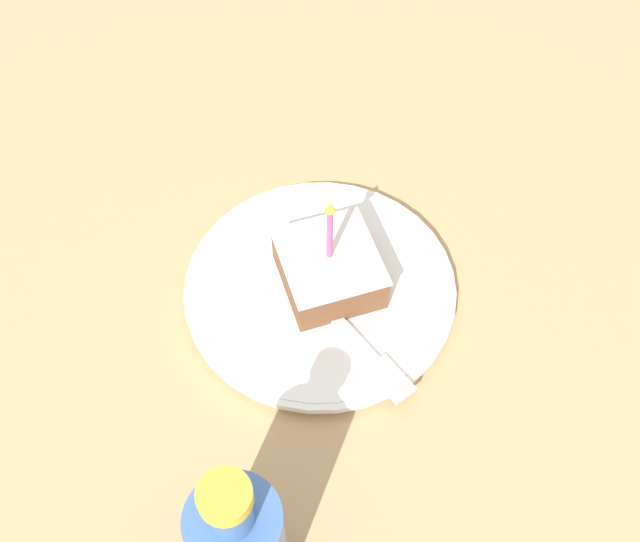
# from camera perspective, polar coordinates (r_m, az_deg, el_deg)

# --- Properties ---
(ground_plane) EXTENTS (2.40, 2.40, 0.04)m
(ground_plane) POSITION_cam_1_polar(r_m,az_deg,el_deg) (0.78, 0.01, -0.79)
(ground_plane) COLOR tan
(ground_plane) RESTS_ON ground
(plate) EXTENTS (0.27, 0.27, 0.02)m
(plate) POSITION_cam_1_polar(r_m,az_deg,el_deg) (0.74, -0.00, -1.33)
(plate) COLOR white
(plate) RESTS_ON ground_plane
(cake_slice) EXTENTS (0.09, 0.10, 0.12)m
(cake_slice) POSITION_cam_1_polar(r_m,az_deg,el_deg) (0.72, 0.44, 0.15)
(cake_slice) COLOR brown
(cake_slice) RESTS_ON plate
(fork) EXTENTS (0.07, 0.17, 0.00)m
(fork) POSITION_cam_1_polar(r_m,az_deg,el_deg) (0.70, 2.65, -5.23)
(fork) COLOR #B2B2B7
(fork) RESTS_ON plate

